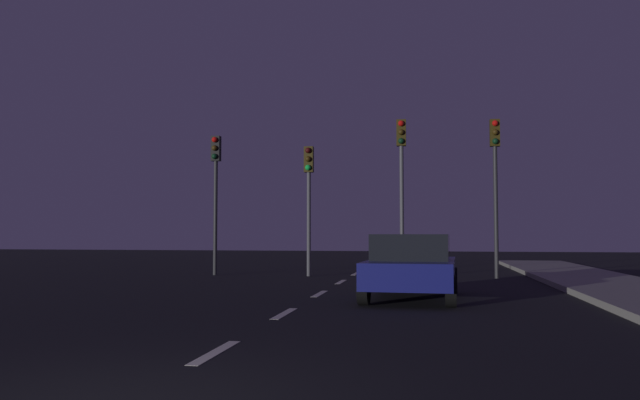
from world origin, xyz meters
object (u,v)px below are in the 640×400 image
traffic_signal_far_left (216,177)px  traffic_signal_center_left (309,185)px  car_stopped_ahead (412,266)px  traffic_signal_center_right (401,167)px  traffic_signal_far_right (495,167)px

traffic_signal_far_left → traffic_signal_center_left: 3.41m
traffic_signal_far_left → car_stopped_ahead: (7.11, -6.92, -2.74)m
traffic_signal_center_right → traffic_signal_far_left: bearing=-180.0°
traffic_signal_far_left → car_stopped_ahead: bearing=-44.2°
car_stopped_ahead → traffic_signal_far_right: bearing=69.5°
traffic_signal_center_right → traffic_signal_far_right: bearing=-0.0°
traffic_signal_far_right → car_stopped_ahead: 7.95m
traffic_signal_far_left → traffic_signal_center_right: size_ratio=0.93×
traffic_signal_far_right → traffic_signal_far_left: bearing=-180.0°
traffic_signal_center_right → car_stopped_ahead: 7.56m
traffic_signal_center_right → traffic_signal_far_right: size_ratio=1.02×
traffic_signal_far_right → traffic_signal_center_left: bearing=-180.0°
traffic_signal_center_left → traffic_signal_far_right: 6.33m
car_stopped_ahead → traffic_signal_center_left: bearing=118.2°
traffic_signal_far_left → traffic_signal_center_left: traffic_signal_far_left is taller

